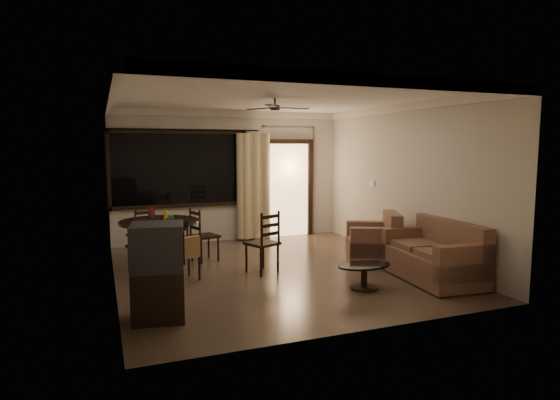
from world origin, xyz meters
name	(u,v)px	position (x,y,z in m)	size (l,w,h in m)	color
ground	(275,270)	(0.00, 0.00, 0.00)	(5.50, 5.50, 0.00)	#7F6651
room_shell	(272,157)	(0.59, 1.77, 1.83)	(5.50, 6.70, 5.50)	beige
dining_table	(160,231)	(-1.75, 0.80, 0.64)	(1.31, 1.31, 1.04)	black
dining_chair_west	(144,257)	(-2.04, 0.55, 0.28)	(0.53, 0.53, 0.95)	black
dining_chair_east	(204,245)	(-0.95, 1.05, 0.28)	(0.53, 0.53, 0.95)	black
dining_chair_south	(184,260)	(-1.49, -0.02, 0.31)	(0.53, 0.56, 0.95)	black
dining_chair_north	(142,244)	(-1.99, 1.55, 0.28)	(0.53, 0.53, 0.95)	black
tv_cabinet	(158,272)	(-2.05, -1.56, 0.58)	(0.68, 0.63, 1.15)	black
sofa	(435,257)	(2.11, -1.38, 0.35)	(1.02, 1.73, 0.89)	#4D2C24
armchair	(376,242)	(1.84, -0.15, 0.36)	(1.14, 1.14, 0.87)	#4D2C24
coffee_table	(364,272)	(0.84, -1.40, 0.24)	(0.81, 0.49, 0.36)	black
side_chair	(263,254)	(-0.23, -0.05, 0.30)	(0.58, 0.58, 1.01)	black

